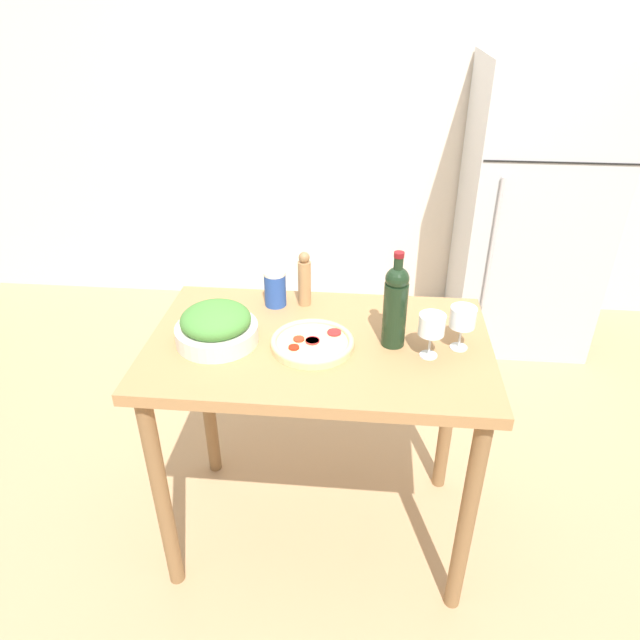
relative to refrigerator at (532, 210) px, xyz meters
The scene contains 11 objects.
ground_plane 2.14m from the refrigerator, 123.03° to the right, with size 14.00×14.00×0.00m, color tan.
wall_back 1.24m from the refrigerator, 160.21° to the left, with size 6.40×0.06×2.60m.
refrigerator is the anchor object (origin of this frame).
prep_counter 1.98m from the refrigerator, 123.03° to the right, with size 1.14×0.70×0.91m.
wine_bottle 1.86m from the refrigerator, 116.77° to the right, with size 0.08×0.08×0.33m.
wine_glass_near 1.87m from the refrigerator, 112.77° to the right, with size 0.08×0.08×0.15m.
wine_glass_far 1.78m from the refrigerator, 110.43° to the right, with size 0.08×0.08×0.15m.
pepper_mill 1.83m from the refrigerator, 129.36° to the right, with size 0.05×0.05×0.21m.
salad_bowl 2.21m from the refrigerator, 129.89° to the right, with size 0.27×0.27×0.13m.
homemade_pizza 2.02m from the refrigerator, 122.91° to the right, with size 0.27×0.27×0.03m.
salt_canister 1.91m from the refrigerator, 131.55° to the right, with size 0.08×0.08×0.14m.
Camera 1 is at (0.15, -1.60, 1.94)m, focal length 32.00 mm.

